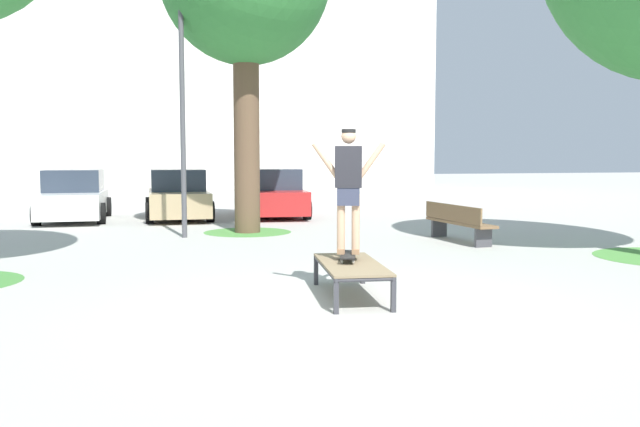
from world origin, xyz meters
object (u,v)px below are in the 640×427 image
skater (348,182)px  car_red (274,194)px  skate_box (351,266)px  car_white (74,197)px  car_tan (178,196)px  light_post (182,71)px  skateboard (348,255)px  park_bench (458,222)px

skater → car_red: size_ratio=0.39×
skate_box → car_white: bearing=109.4°
car_tan → car_white: bearing=175.0°
skate_box → light_post: 8.23m
car_red → car_tan: bearing=-179.5°
skateboard → car_tan: size_ratio=0.19×
skater → car_red: skater is taller
skate_box → skater: (0.03, 0.21, 1.12)m
skater → skate_box: bearing=-98.3°
skater → light_post: light_post is taller
car_tan → car_red: (2.99, 0.03, 0.00)m
skateboard → car_tan: car_tan is taller
car_white → light_post: (2.80, -5.19, 3.13)m
skateboard → car_tan: bearing=96.9°
skate_box → skateboard: size_ratio=2.43×
skate_box → car_red: size_ratio=0.46×
car_white → car_red: same height
car_white → skate_box: bearing=-70.6°
skater → car_white: skater is taller
park_bench → light_post: size_ratio=0.41×
skater → car_white: (-4.44, 12.30, -0.84)m
skater → car_white: bearing=109.8°
skater → car_red: 12.19m
car_white → park_bench: size_ratio=1.76×
skateboard → skater: bearing=69.7°
car_tan → light_post: size_ratio=0.73×
light_post → skater: bearing=-77.0°
light_post → car_white: bearing=118.3°
car_tan → car_red: 2.99m
skateboard → park_bench: park_bench is taller
skate_box → skateboard: skateboard is taller
car_tan → car_red: size_ratio=0.97×
skateboard → car_red: bearing=82.7°
skater → car_red: bearing=82.7°
skate_box → car_tan: bearing=96.6°
skater → park_bench: 6.30m
skate_box → light_post: bearing=102.4°
skater → park_bench: skater is taller
car_red → car_white: bearing=177.7°
park_bench → light_post: light_post is taller
car_white → car_red: bearing=-2.3°
skateboard → car_white: size_ratio=0.19×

